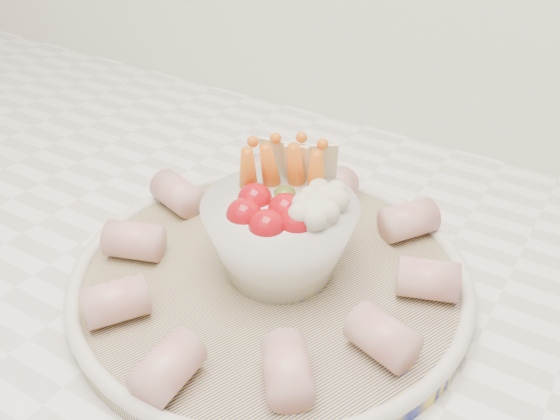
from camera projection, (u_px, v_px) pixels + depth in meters
The scene contains 3 objects.
serving_platter at pixel (271, 278), 0.50m from camera, with size 0.42×0.42×0.02m.
veggie_bowl at pixel (281, 230), 0.48m from camera, with size 0.12×0.12×0.10m.
cured_meat_rolls at pixel (270, 258), 0.49m from camera, with size 0.29×0.29×0.03m.
Camera 1 is at (0.39, 1.11, 1.26)m, focal length 40.00 mm.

